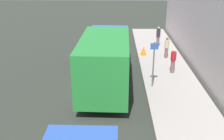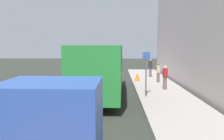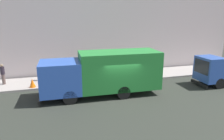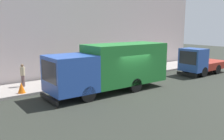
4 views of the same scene
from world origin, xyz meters
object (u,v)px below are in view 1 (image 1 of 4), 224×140
pedestrian_standing (167,47)px  traffic_cone_orange (143,51)px  pedestrian_walking (173,60)px  pedestrian_third (158,36)px  large_utility_truck (106,57)px  street_sign_post (154,61)px

pedestrian_standing → traffic_cone_orange: (-1.65, 0.64, -0.50)m
pedestrian_walking → pedestrian_third: size_ratio=0.95×
large_utility_truck → street_sign_post: size_ratio=3.22×
traffic_cone_orange → street_sign_post: bearing=-90.0°
large_utility_truck → traffic_cone_orange: size_ratio=12.50×
large_utility_truck → pedestrian_third: large_utility_truck is taller
street_sign_post → pedestrian_walking: bearing=53.6°
traffic_cone_orange → large_utility_truck: bearing=-117.7°
pedestrian_third → pedestrian_standing: bearing=160.1°
pedestrian_walking → traffic_cone_orange: size_ratio=2.36×
pedestrian_walking → pedestrian_third: (-0.13, 5.92, 0.06)m
street_sign_post → large_utility_truck: bearing=168.0°
large_utility_truck → pedestrian_standing: bearing=47.6°
large_utility_truck → street_sign_post: (2.69, -0.57, 0.01)m
pedestrian_walking → large_utility_truck: bearing=171.0°
pedestrian_walking → street_sign_post: size_ratio=0.61×
street_sign_post → pedestrian_standing: bearing=72.0°
pedestrian_standing → pedestrian_third: (-0.21, 2.99, 0.07)m
large_utility_truck → street_sign_post: large_utility_truck is taller
pedestrian_standing → pedestrian_third: pedestrian_third is taller
pedestrian_standing → large_utility_truck: bearing=-79.7°
pedestrian_standing → street_sign_post: (-1.65, -5.06, 0.73)m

